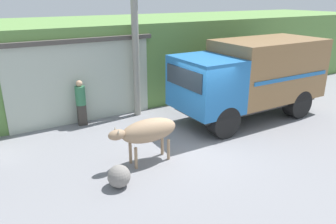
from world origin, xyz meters
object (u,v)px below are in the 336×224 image
at_px(roadside_rock, 119,176).
at_px(pedestrian_on_hill, 81,101).
at_px(cargo_truck, 252,75).
at_px(brown_cow, 148,131).
at_px(utility_pole, 135,44).

bearing_deg(roadside_rock, pedestrian_on_hill, 84.07).
distance_m(cargo_truck, roadside_rock, 6.94).
xyz_separation_m(brown_cow, pedestrian_on_hill, (-0.78, 3.84, -0.02)).
bearing_deg(cargo_truck, pedestrian_on_hill, 158.26).
bearing_deg(brown_cow, roadside_rock, -154.41).
bearing_deg(pedestrian_on_hill, brown_cow, 102.01).
bearing_deg(pedestrian_on_hill, cargo_truck, 157.02).
bearing_deg(brown_cow, utility_pole, 61.28).
bearing_deg(utility_pole, brown_cow, -111.64).
distance_m(brown_cow, pedestrian_on_hill, 3.92).
bearing_deg(cargo_truck, brown_cow, -165.00).
height_order(cargo_truck, utility_pole, utility_pole).
bearing_deg(utility_pole, pedestrian_on_hill, 179.53).
xyz_separation_m(pedestrian_on_hill, roadside_rock, (-0.48, -4.65, -0.65)).
bearing_deg(brown_cow, cargo_truck, 6.11).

